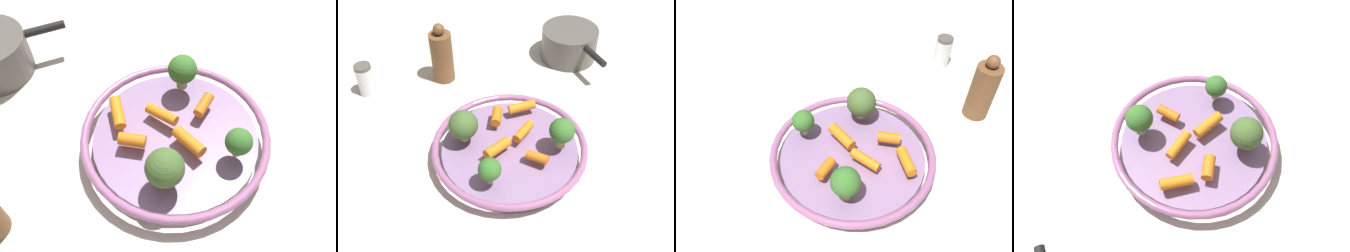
{
  "view_description": "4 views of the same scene",
  "coord_description": "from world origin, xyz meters",
  "views": [
    {
      "loc": [
        -0.35,
        -0.09,
        0.56
      ],
      "look_at": [
        -0.0,
        0.01,
        0.06
      ],
      "focal_mm": 41.1,
      "sensor_mm": 36.0,
      "label": 1
    },
    {
      "loc": [
        0.12,
        -0.56,
        0.65
      ],
      "look_at": [
        -0.01,
        0.01,
        0.07
      ],
      "focal_mm": 44.74,
      "sensor_mm": 36.0,
      "label": 2
    },
    {
      "loc": [
        0.4,
        0.1,
        0.55
      ],
      "look_at": [
        -0.03,
        -0.02,
        0.07
      ],
      "focal_mm": 37.22,
      "sensor_mm": 36.0,
      "label": 3
    },
    {
      "loc": [
        -0.08,
        0.38,
        0.65
      ],
      "look_at": [
        0.03,
        -0.0,
        0.06
      ],
      "focal_mm": 40.98,
      "sensor_mm": 36.0,
      "label": 4
    }
  ],
  "objects": [
    {
      "name": "ground_plane",
      "position": [
        0.0,
        0.0,
        0.0
      ],
      "size": [
        2.33,
        2.33,
        0.0
      ],
      "primitive_type": "plane",
      "color": "silver"
    },
    {
      "name": "serving_bowl",
      "position": [
        0.0,
        0.0,
        0.02
      ],
      "size": [
        0.31,
        0.31,
        0.04
      ],
      "color": "#8E709E",
      "rests_on": "ground_plane"
    },
    {
      "name": "baby_carrot_center",
      "position": [
        -0.02,
        -0.03,
        0.05
      ],
      "size": [
        0.05,
        0.06,
        0.02
      ],
      "primitive_type": "cylinder",
      "rotation": [
        1.65,
        0.0,
        2.57
      ],
      "color": "orange",
      "rests_on": "serving_bowl"
    },
    {
      "name": "baby_carrot_back",
      "position": [
        -0.04,
        0.06,
        0.05
      ],
      "size": [
        0.03,
        0.05,
        0.02
      ],
      "primitive_type": "cylinder",
      "rotation": [
        1.56,
        0.0,
        3.25
      ],
      "color": "orange",
      "rests_on": "serving_bowl"
    },
    {
      "name": "baby_carrot_right",
      "position": [
        0.02,
        0.03,
        0.05
      ],
      "size": [
        0.04,
        0.06,
        0.02
      ],
      "primitive_type": "cylinder",
      "rotation": [
        1.65,
        0.0,
        2.8
      ],
      "color": "orange",
      "rests_on": "serving_bowl"
    },
    {
      "name": "baby_carrot_left",
      "position": [
        0.06,
        -0.03,
        0.05
      ],
      "size": [
        0.05,
        0.03,
        0.02
      ],
      "primitive_type": "cylinder",
      "rotation": [
        1.64,
        0.0,
        4.47
      ],
      "color": "orange",
      "rests_on": "serving_bowl"
    },
    {
      "name": "baby_carrot_near_rim",
      "position": [
        0.01,
        0.1,
        0.05
      ],
      "size": [
        0.06,
        0.05,
        0.02
      ],
      "primitive_type": "cylinder",
      "rotation": [
        1.51,
        0.0,
        2.08
      ],
      "color": "orange",
      "rests_on": "serving_bowl"
    },
    {
      "name": "broccoli_floret_large",
      "position": [
        -0.02,
        -0.1,
        0.08
      ],
      "size": [
        0.04,
        0.04,
        0.06
      ],
      "color": "#9BA666",
      "rests_on": "serving_bowl"
    },
    {
      "name": "broccoli_floret_small",
      "position": [
        0.1,
        0.01,
        0.08
      ],
      "size": [
        0.05,
        0.05,
        0.07
      ],
      "color": "#9BA566",
      "rests_on": "serving_bowl"
    },
    {
      "name": "broccoli_floret_mid",
      "position": [
        -0.09,
        -0.01,
        0.08
      ],
      "size": [
        0.06,
        0.06,
        0.07
      ],
      "color": "tan",
      "rests_on": "serving_bowl"
    }
  ]
}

